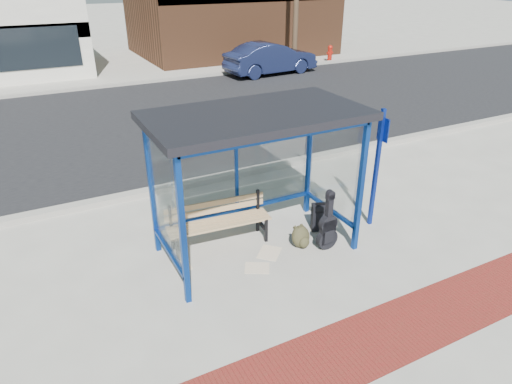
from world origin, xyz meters
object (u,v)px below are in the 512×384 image
fire_hydrant (330,53)px  guitar_bag (328,229)px  bench (218,220)px  backpack (301,237)px  suitcase (320,217)px  parked_car (271,58)px

fire_hydrant → guitar_bag: bearing=-125.7°
bench → backpack: bearing=-26.6°
suitcase → backpack: 0.70m
suitcase → fire_hydrant: bearing=76.0°
suitcase → bench: bearing=-170.8°
bench → suitcase: 1.89m
backpack → parked_car: parked_car is taller
bench → guitar_bag: 1.86m
backpack → bench: bearing=147.4°
bench → backpack: size_ratio=4.55×
guitar_bag → suitcase: 0.63m
guitar_bag → backpack: 0.48m
backpack → fire_hydrant: 17.27m
suitcase → parked_car: bearing=87.1°
bench → parked_car: parked_car is taller
bench → guitar_bag: bearing=-26.9°
parked_car → fire_hydrant: bearing=-78.8°
suitcase → parked_car: parked_car is taller
guitar_bag → parked_car: size_ratio=0.25×
bench → fire_hydrant: (11.65, 13.01, -0.03)m
suitcase → fire_hydrant: fire_hydrant is taller
suitcase → fire_hydrant: size_ratio=0.68×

